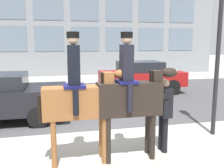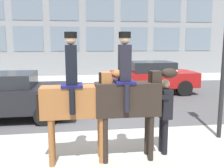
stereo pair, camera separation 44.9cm
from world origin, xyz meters
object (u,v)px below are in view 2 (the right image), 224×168
Objects in this scene: street_car_near_lane at (1,95)px; street_car_far_lane at (153,77)px; mounted_horse_companion at (129,95)px; pedestrian_bystander at (164,111)px; mounted_horse_lead at (77,98)px.

street_car_near_lane is 1.15× the size of street_car_far_lane.
mounted_horse_companion reaches higher than street_car_near_lane.
mounted_horse_companion reaches higher than pedestrian_bystander.
mounted_horse_lead is at bearing 179.26° from mounted_horse_companion.
mounted_horse_companion is at bearing -43.72° from street_car_near_lane.
street_car_far_lane is at bearing -109.41° from pedestrian_bystander.
mounted_horse_companion is (1.05, -0.02, 0.02)m from mounted_horse_lead.
pedestrian_bystander is at bearing -36.50° from street_car_near_lane.
mounted_horse_lead is 1.00× the size of mounted_horse_companion.
mounted_horse_companion is 7.21m from street_car_far_lane.
mounted_horse_lead is at bearing -0.22° from pedestrian_bystander.
mounted_horse_companion is 4.84m from street_car_near_lane.
street_car_far_lane is at bearing 29.21° from street_car_near_lane.
mounted_horse_companion is at bearing 6.55° from pedestrian_bystander.
street_car_far_lane is at bearing 69.48° from mounted_horse_companion.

